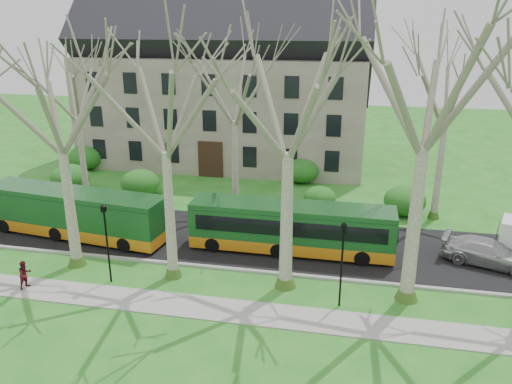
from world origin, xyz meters
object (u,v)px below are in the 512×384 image
(sedan, at_px, (488,252))
(bus_follow, at_px, (291,227))
(bus_lead, at_px, (74,213))
(pedestrian_b, at_px, (25,274))

(sedan, bearing_deg, bus_follow, 110.34)
(sedan, bearing_deg, bus_lead, 110.26)
(bus_follow, distance_m, pedestrian_b, 14.67)
(bus_lead, height_order, sedan, bus_lead)
(bus_follow, bearing_deg, pedestrian_b, -150.88)
(bus_follow, bearing_deg, sedan, 2.40)
(bus_follow, relative_size, pedestrian_b, 8.02)
(bus_lead, distance_m, bus_follow, 13.81)
(bus_lead, distance_m, pedestrian_b, 6.71)
(bus_lead, distance_m, sedan, 24.98)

